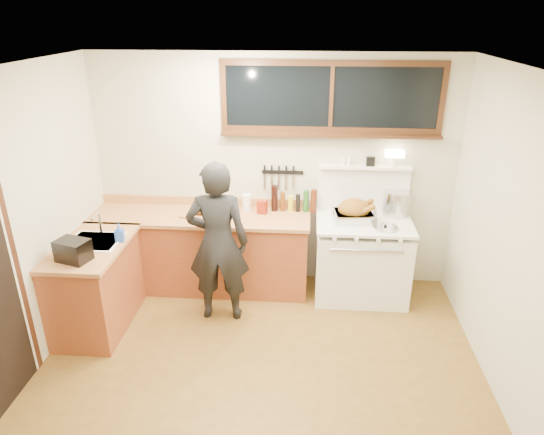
# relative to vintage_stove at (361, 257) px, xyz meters

# --- Properties ---
(ground_plane) EXTENTS (4.00, 3.50, 0.02)m
(ground_plane) POSITION_rel_vintage_stove_xyz_m (-1.00, -1.41, -0.48)
(ground_plane) COLOR brown
(room_shell) EXTENTS (4.10, 3.60, 2.65)m
(room_shell) POSITION_rel_vintage_stove_xyz_m (-1.00, -1.41, 1.18)
(room_shell) COLOR beige
(room_shell) RESTS_ON ground
(counter_back) EXTENTS (2.44, 0.64, 1.00)m
(counter_back) POSITION_rel_vintage_stove_xyz_m (-1.80, 0.04, -0.01)
(counter_back) COLOR brown
(counter_back) RESTS_ON ground
(counter_left) EXTENTS (0.64, 1.09, 0.90)m
(counter_left) POSITION_rel_vintage_stove_xyz_m (-2.70, -0.79, -0.02)
(counter_left) COLOR brown
(counter_left) RESTS_ON ground
(sink_unit) EXTENTS (0.50, 0.45, 0.37)m
(sink_unit) POSITION_rel_vintage_stove_xyz_m (-2.68, -0.71, 0.38)
(sink_unit) COLOR white
(sink_unit) RESTS_ON counter_left
(vintage_stove) EXTENTS (1.02, 0.74, 1.60)m
(vintage_stove) POSITION_rel_vintage_stove_xyz_m (0.00, 0.00, 0.00)
(vintage_stove) COLOR white
(vintage_stove) RESTS_ON ground
(back_window) EXTENTS (2.32, 0.13, 0.77)m
(back_window) POSITION_rel_vintage_stove_xyz_m (-0.40, 0.31, 1.60)
(back_window) COLOR black
(back_window) RESTS_ON room_shell
(knife_strip) EXTENTS (0.46, 0.03, 0.28)m
(knife_strip) POSITION_rel_vintage_stove_xyz_m (-0.92, 0.32, 0.84)
(knife_strip) COLOR black
(knife_strip) RESTS_ON room_shell
(man) EXTENTS (0.64, 0.44, 1.70)m
(man) POSITION_rel_vintage_stove_xyz_m (-1.49, -0.54, 0.38)
(man) COLOR black
(man) RESTS_ON ground
(soap_bottle) EXTENTS (0.09, 0.09, 0.18)m
(soap_bottle) POSITION_rel_vintage_stove_xyz_m (-2.43, -0.68, 0.52)
(soap_bottle) COLOR blue
(soap_bottle) RESTS_ON counter_left
(toaster) EXTENTS (0.33, 0.27, 0.20)m
(toaster) POSITION_rel_vintage_stove_xyz_m (-2.70, -1.09, 0.53)
(toaster) COLOR black
(toaster) RESTS_ON counter_left
(cutting_board) EXTENTS (0.41, 0.35, 0.13)m
(cutting_board) POSITION_rel_vintage_stove_xyz_m (-1.80, 0.01, 0.48)
(cutting_board) COLOR #B57948
(cutting_board) RESTS_ON counter_back
(roast_turkey) EXTENTS (0.48, 0.38, 0.25)m
(roast_turkey) POSITION_rel_vintage_stove_xyz_m (-0.11, 0.00, 0.53)
(roast_turkey) COLOR silver
(roast_turkey) RESTS_ON vintage_stove
(stockpot) EXTENTS (0.39, 0.39, 0.28)m
(stockpot) POSITION_rel_vintage_stove_xyz_m (0.35, 0.21, 0.57)
(stockpot) COLOR silver
(stockpot) RESTS_ON vintage_stove
(saucepan) EXTENTS (0.20, 0.28, 0.11)m
(saucepan) POSITION_rel_vintage_stove_xyz_m (-0.02, 0.18, 0.49)
(saucepan) COLOR silver
(saucepan) RESTS_ON vintage_stove
(pot_lid) EXTENTS (0.29, 0.29, 0.04)m
(pot_lid) POSITION_rel_vintage_stove_xyz_m (0.20, -0.18, 0.44)
(pot_lid) COLOR silver
(pot_lid) RESTS_ON vintage_stove
(coffee_tin) EXTENTS (0.12, 0.10, 0.15)m
(coffee_tin) POSITION_rel_vintage_stove_xyz_m (-1.11, 0.13, 0.51)
(coffee_tin) COLOR maroon
(coffee_tin) RESTS_ON counter_back
(pitcher) EXTENTS (0.13, 0.13, 0.19)m
(pitcher) POSITION_rel_vintage_stove_xyz_m (-1.29, 0.20, 0.53)
(pitcher) COLOR white
(pitcher) RESTS_ON counter_back
(bottle_cluster) EXTENTS (0.51, 0.07, 0.30)m
(bottle_cluster) POSITION_rel_vintage_stove_xyz_m (-0.77, 0.22, 0.56)
(bottle_cluster) COLOR black
(bottle_cluster) RESTS_ON counter_back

